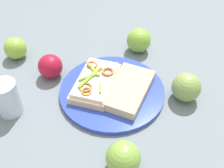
# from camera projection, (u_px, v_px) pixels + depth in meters

# --- Properties ---
(ground_plane) EXTENTS (2.00, 2.00, 0.00)m
(ground_plane) POSITION_uv_depth(u_px,v_px,m) (112.00, 93.00, 0.75)
(ground_plane) COLOR slate
(ground_plane) RESTS_ON ground
(plate) EXTENTS (0.29, 0.29, 0.01)m
(plate) POSITION_uv_depth(u_px,v_px,m) (112.00, 91.00, 0.75)
(plate) COLOR #2F47BB
(plate) RESTS_ON ground_plane
(sandwich) EXTENTS (0.20, 0.15, 0.04)m
(sandwich) POSITION_uv_depth(u_px,v_px,m) (96.00, 82.00, 0.74)
(sandwich) COLOR beige
(sandwich) RESTS_ON plate
(bread_slice_side) EXTENTS (0.20, 0.17, 0.03)m
(bread_slice_side) POSITION_uv_depth(u_px,v_px,m) (129.00, 89.00, 0.73)
(bread_slice_side) COLOR beige
(bread_slice_side) RESTS_ON plate
(apple_0) EXTENTS (0.11, 0.11, 0.08)m
(apple_0) POSITION_uv_depth(u_px,v_px,m) (139.00, 40.00, 0.87)
(apple_0) COLOR #7BB038
(apple_0) RESTS_ON ground_plane
(apple_1) EXTENTS (0.09, 0.09, 0.08)m
(apple_1) POSITION_uv_depth(u_px,v_px,m) (123.00, 158.00, 0.56)
(apple_1) COLOR #7AA941
(apple_1) RESTS_ON ground_plane
(apple_2) EXTENTS (0.10, 0.10, 0.07)m
(apple_2) POSITION_uv_depth(u_px,v_px,m) (15.00, 48.00, 0.85)
(apple_2) COLOR #82B938
(apple_2) RESTS_ON ground_plane
(apple_3) EXTENTS (0.09, 0.09, 0.07)m
(apple_3) POSITION_uv_depth(u_px,v_px,m) (50.00, 66.00, 0.78)
(apple_3) COLOR #A9132B
(apple_3) RESTS_ON ground_plane
(apple_4) EXTENTS (0.08, 0.08, 0.08)m
(apple_4) POSITION_uv_depth(u_px,v_px,m) (186.00, 87.00, 0.71)
(apple_4) COLOR #7C9C4C
(apple_4) RESTS_ON ground_plane
(drinking_glass) EXTENTS (0.06, 0.06, 0.10)m
(drinking_glass) POSITION_uv_depth(u_px,v_px,m) (7.00, 98.00, 0.67)
(drinking_glass) COLOR silver
(drinking_glass) RESTS_ON ground_plane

